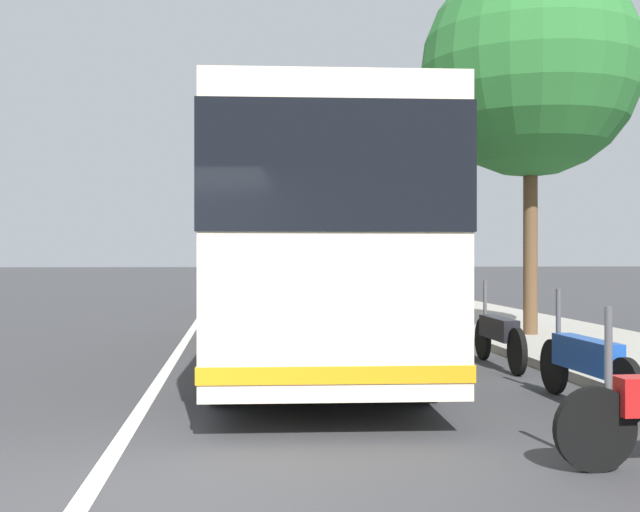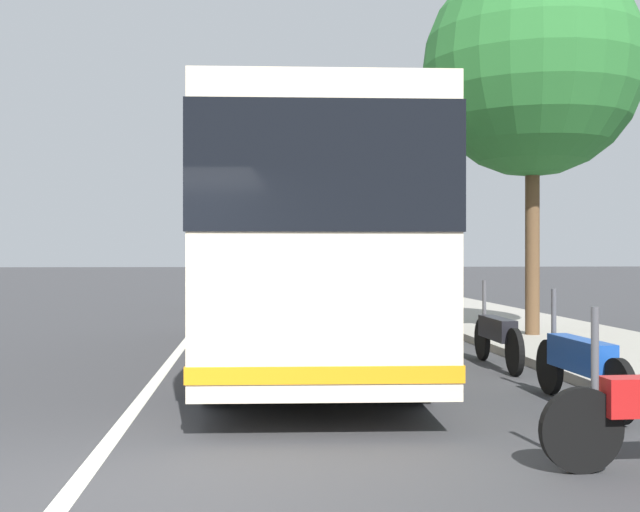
# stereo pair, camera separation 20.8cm
# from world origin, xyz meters

# --- Properties ---
(ground_plane) EXTENTS (220.00, 220.00, 0.00)m
(ground_plane) POSITION_xyz_m (0.00, 0.00, 0.00)
(ground_plane) COLOR #38383A
(sidewalk_curb) EXTENTS (110.00, 3.60, 0.14)m
(sidewalk_curb) POSITION_xyz_m (10.00, -7.23, 0.07)
(sidewalk_curb) COLOR #9E998E
(sidewalk_curb) RESTS_ON ground
(lane_divider_line) EXTENTS (110.00, 0.16, 0.01)m
(lane_divider_line) POSITION_xyz_m (10.00, 0.00, 0.00)
(lane_divider_line) COLOR silver
(lane_divider_line) RESTS_ON ground
(coach_bus) EXTENTS (11.09, 3.01, 3.38)m
(coach_bus) POSITION_xyz_m (6.97, -2.17, 1.98)
(coach_bus) COLOR beige
(coach_bus) RESTS_ON ground
(motorcycle_far_end) EXTENTS (2.40, 0.27, 1.28)m
(motorcycle_far_end) POSITION_xyz_m (2.86, -4.89, 0.49)
(motorcycle_far_end) COLOR black
(motorcycle_far_end) RESTS_ON ground
(motorcycle_angled) EXTENTS (2.34, 0.27, 1.28)m
(motorcycle_angled) POSITION_xyz_m (6.01, -4.95, 0.48)
(motorcycle_angled) COLOR black
(motorcycle_angled) RESTS_ON ground
(car_far_distant) EXTENTS (4.73, 1.93, 1.49)m
(car_far_distant) POSITION_xyz_m (18.95, -1.81, 0.71)
(car_far_distant) COLOR gold
(car_far_distant) RESTS_ON ground
(car_ahead_same_lane) EXTENTS (4.20, 2.19, 1.49)m
(car_ahead_same_lane) POSITION_xyz_m (33.12, -1.86, 0.70)
(car_ahead_same_lane) COLOR silver
(car_ahead_same_lane) RESTS_ON ground
(roadside_tree_mid_block) EXTENTS (4.26, 4.26, 7.48)m
(roadside_tree_mid_block) POSITION_xyz_m (9.41, -6.73, 5.33)
(roadside_tree_mid_block) COLOR brown
(roadside_tree_mid_block) RESTS_ON ground
(roadside_tree_far_block) EXTENTS (2.42, 2.42, 4.44)m
(roadside_tree_far_block) POSITION_xyz_m (26.97, -6.81, 3.18)
(roadside_tree_far_block) COLOR brown
(roadside_tree_far_block) RESTS_ON ground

